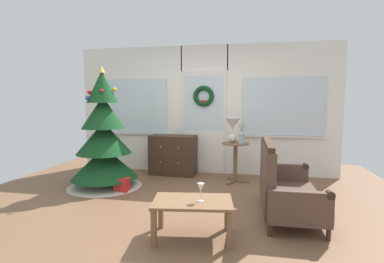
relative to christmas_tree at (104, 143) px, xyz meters
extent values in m
plane|color=brown|center=(1.52, -0.77, -0.74)|extent=(6.76, 6.76, 0.00)
cube|color=white|center=(-0.01, 1.32, 0.53)|extent=(2.15, 0.08, 2.55)
cube|color=white|center=(3.04, 1.32, 0.53)|extent=(2.15, 0.08, 2.55)
cube|color=white|center=(1.52, 1.32, 1.56)|extent=(0.94, 0.08, 0.50)
cube|color=silver|center=(1.52, 1.28, 0.28)|extent=(0.90, 0.05, 2.05)
cube|color=white|center=(1.52, 1.26, -0.29)|extent=(0.78, 0.02, 0.80)
cube|color=silver|center=(1.52, 1.26, 0.66)|extent=(0.78, 0.01, 1.10)
cube|color=silver|center=(-0.01, 1.26, 0.61)|extent=(1.50, 0.01, 1.10)
cube|color=silver|center=(3.04, 1.26, 0.61)|extent=(1.50, 0.01, 1.10)
cube|color=silver|center=(-0.01, 1.25, 0.04)|extent=(1.59, 0.06, 0.03)
cube|color=silver|center=(3.04, 1.25, 0.04)|extent=(1.59, 0.06, 0.03)
torus|color=#123B1B|center=(1.52, 1.22, 0.81)|extent=(0.41, 0.09, 0.41)
cube|color=red|center=(1.52, 1.20, 0.68)|extent=(0.10, 0.02, 0.10)
cylinder|color=#4C331E|center=(0.00, 0.00, -0.64)|extent=(0.10, 0.10, 0.21)
cone|color=beige|center=(0.00, 0.00, -0.69)|extent=(1.25, 1.25, 0.10)
cone|color=#14421E|center=(0.00, 0.00, -0.33)|extent=(1.12, 1.12, 0.53)
cone|color=#14421E|center=(0.00, 0.00, 0.10)|extent=(0.92, 0.92, 0.53)
cone|color=#14421E|center=(0.00, 0.00, 0.53)|extent=(0.72, 0.72, 0.53)
cone|color=#14421E|center=(0.00, 0.00, 0.96)|extent=(0.51, 0.51, 0.53)
cone|color=#E0BC4C|center=(0.00, 0.00, 1.24)|extent=(0.12, 0.12, 0.12)
sphere|color=red|center=(-0.19, -0.08, 0.86)|extent=(0.08, 0.08, 0.08)
sphere|color=gold|center=(0.19, 0.06, 0.91)|extent=(0.07, 0.07, 0.07)
sphere|color=silver|center=(-0.20, 0.06, 0.74)|extent=(0.07, 0.07, 0.07)
sphere|color=#264CB2|center=(-0.18, -0.17, 0.77)|extent=(0.08, 0.08, 0.08)
sphere|color=red|center=(0.09, -0.19, 0.88)|extent=(0.05, 0.05, 0.05)
cube|color=#3D281C|center=(0.94, 1.02, -0.35)|extent=(0.93, 0.48, 0.78)
sphere|color=tan|center=(0.75, 0.81, -0.16)|extent=(0.03, 0.03, 0.03)
sphere|color=tan|center=(1.11, 0.79, -0.16)|extent=(0.03, 0.03, 0.03)
sphere|color=tan|center=(0.75, 0.81, -0.46)|extent=(0.03, 0.03, 0.03)
sphere|color=tan|center=(1.11, 0.79, -0.46)|extent=(0.03, 0.03, 0.03)
cylinder|color=#3D281C|center=(3.26, -1.39, -0.67)|extent=(0.05, 0.05, 0.14)
cylinder|color=#3D281C|center=(3.25, -0.09, -0.67)|extent=(0.05, 0.05, 0.14)
cylinder|color=#3D281C|center=(2.66, -1.40, -0.67)|extent=(0.05, 0.05, 0.14)
cylinder|color=#3D281C|center=(2.65, -0.09, -0.67)|extent=(0.05, 0.05, 0.14)
cube|color=brown|center=(2.96, -0.74, -0.53)|extent=(0.73, 1.25, 0.14)
cube|color=brown|center=(2.66, -0.74, -0.15)|extent=(0.13, 1.25, 0.62)
cube|color=#3D281C|center=(2.66, -0.74, 0.19)|extent=(0.09, 1.22, 0.06)
cube|color=brown|center=(2.96, -1.41, -0.41)|extent=(0.66, 0.10, 0.38)
cylinder|color=#3D281C|center=(3.25, -1.41, -0.24)|extent=(0.09, 0.09, 0.09)
cube|color=brown|center=(2.95, -0.07, -0.41)|extent=(0.66, 0.10, 0.38)
cylinder|color=#3D281C|center=(3.24, -0.07, -0.24)|extent=(0.09, 0.09, 0.09)
cylinder|color=brown|center=(2.18, 0.69, -0.04)|extent=(0.48, 0.48, 0.02)
cylinder|color=brown|center=(2.18, 0.69, -0.40)|extent=(0.07, 0.07, 0.69)
cube|color=brown|center=(2.34, 0.69, -0.72)|extent=(0.20, 0.05, 0.04)
cube|color=brown|center=(2.10, 0.83, -0.72)|extent=(0.14, 0.20, 0.04)
cube|color=brown|center=(2.10, 0.55, -0.72)|extent=(0.14, 0.20, 0.04)
sphere|color=silver|center=(2.12, 0.73, 0.06)|extent=(0.16, 0.16, 0.16)
cylinder|color=silver|center=(2.12, 0.73, 0.18)|extent=(0.02, 0.02, 0.06)
cone|color=silver|center=(2.12, 0.73, 0.31)|extent=(0.28, 0.28, 0.20)
cylinder|color=#99ADBC|center=(2.28, 0.63, 0.05)|extent=(0.09, 0.09, 0.16)
sphere|color=#99ADBC|center=(2.28, 0.63, 0.13)|extent=(0.10, 0.10, 0.10)
cylinder|color=#4C7042|center=(2.26, 0.63, 0.23)|extent=(0.07, 0.01, 0.17)
cylinder|color=#4C7042|center=(2.28, 0.63, 0.23)|extent=(0.01, 0.01, 0.18)
cylinder|color=#4C7042|center=(2.30, 0.63, 0.23)|extent=(0.07, 0.01, 0.17)
cube|color=brown|center=(1.84, -1.59, -0.35)|extent=(0.90, 0.63, 0.03)
cube|color=brown|center=(1.50, -1.86, -0.55)|extent=(0.05, 0.05, 0.38)
cube|color=brown|center=(2.25, -1.76, -0.55)|extent=(0.05, 0.05, 0.38)
cube|color=brown|center=(1.44, -1.43, -0.55)|extent=(0.05, 0.05, 0.38)
cube|color=brown|center=(2.19, -1.32, -0.55)|extent=(0.05, 0.05, 0.38)
cylinder|color=silver|center=(1.93, -1.61, -0.33)|extent=(0.06, 0.06, 0.01)
cylinder|color=silver|center=(1.93, -1.61, -0.28)|extent=(0.01, 0.01, 0.10)
cone|color=silver|center=(1.93, -1.61, -0.18)|extent=(0.08, 0.08, 0.09)
cube|color=red|center=(0.41, -0.22, -0.63)|extent=(0.22, 0.20, 0.22)
camera|label=1|loc=(2.42, -4.60, 0.73)|focal=27.78mm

